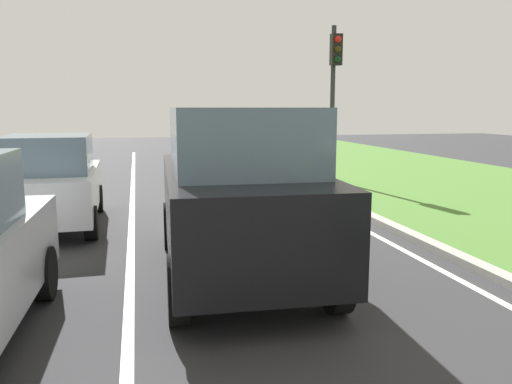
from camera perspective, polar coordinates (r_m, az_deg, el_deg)
name	(u,v)px	position (r m, az deg, el deg)	size (l,w,h in m)	color
ground_plane	(165,213)	(11.46, -10.03, -2.33)	(60.00, 60.00, 0.00)	#2D2D30
lane_line_center	(132,215)	(11.44, -13.54, -2.44)	(0.12, 32.00, 0.01)	silver
lane_line_right_edge	(321,206)	(12.17, 7.15, -1.56)	(0.12, 32.00, 0.01)	silver
grass_verge_right	(502,197)	(14.58, 25.55, -0.50)	(9.00, 48.00, 0.06)	#47752D
curb_right	(341,203)	(12.34, 9.33, -1.19)	(0.24, 48.00, 0.12)	#9E9B93
car_suv_ahead	(238,192)	(6.93, -1.99, 0.05)	(2.12, 4.57, 2.28)	black
car_hatchback_far	(51,182)	(10.57, -21.66, 1.04)	(1.81, 3.74, 1.78)	silver
traffic_light_near_right	(334,78)	(15.88, 8.65, 12.35)	(0.32, 0.50, 4.67)	#2D2D2D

